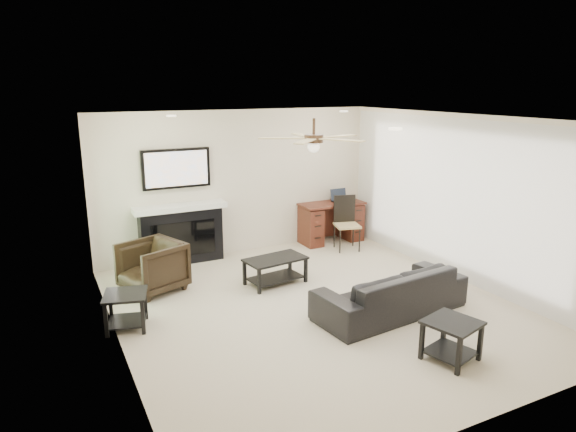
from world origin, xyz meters
name	(u,v)px	position (x,y,z in m)	size (l,w,h in m)	color
room_shell	(327,182)	(0.19, 0.08, 1.68)	(5.50, 5.54, 2.52)	beige
sofa	(391,291)	(0.80, -0.56, 0.30)	(2.06, 0.81, 0.60)	black
armchair	(152,267)	(-1.80, 1.59, 0.37)	(0.78, 0.80, 0.73)	black
coffee_table	(275,271)	(-0.10, 1.04, 0.20)	(0.90, 0.50, 0.40)	black
end_table_near	(451,341)	(0.65, -1.81, 0.23)	(0.52, 0.52, 0.45)	black
end_table_left	(126,311)	(-2.35, 0.54, 0.23)	(0.50, 0.50, 0.45)	black
fireplace_unit	(180,207)	(-1.09, 2.58, 0.95)	(1.52, 0.34, 1.91)	black
desk	(331,222)	(1.76, 2.49, 0.38)	(1.22, 0.56, 0.76)	#3E160F
desk_chair	(347,224)	(1.76, 1.94, 0.48)	(0.42, 0.44, 0.97)	black
laptop	(341,196)	(1.96, 2.47, 0.88)	(0.33, 0.24, 0.23)	black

